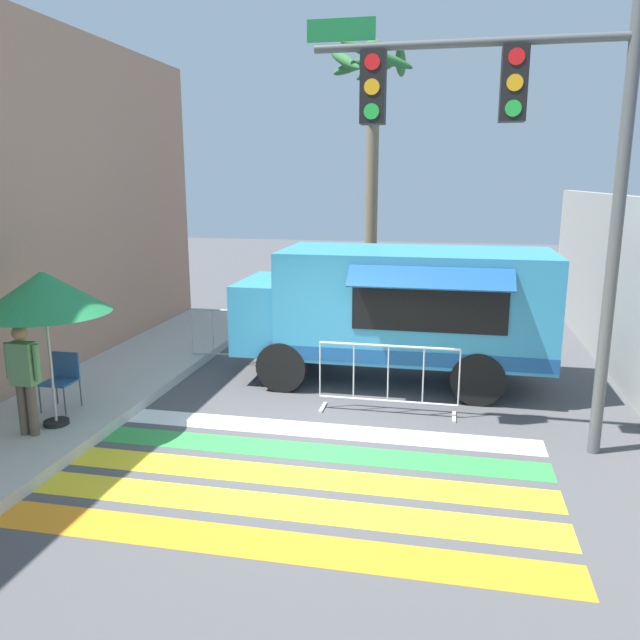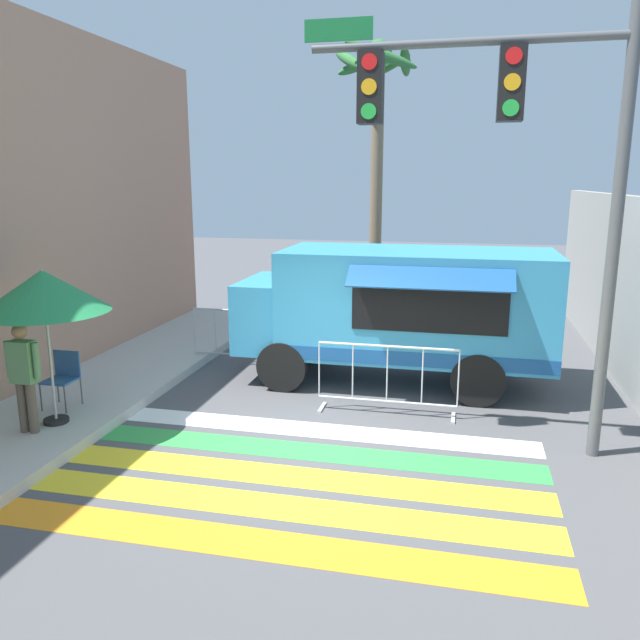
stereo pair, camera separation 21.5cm
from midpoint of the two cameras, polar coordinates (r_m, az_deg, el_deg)
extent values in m
plane|color=#4C4C4F|center=(8.85, -0.40, -11.72)|extent=(60.00, 60.00, 0.00)
cube|color=orange|center=(6.85, -5.23, -19.63)|extent=(6.40, 0.56, 0.01)
cube|color=yellow|center=(7.47, -3.35, -16.63)|extent=(6.40, 0.56, 0.01)
cube|color=yellow|center=(8.12, -1.81, -14.08)|extent=(6.40, 0.56, 0.01)
cube|color=green|center=(8.78, -0.52, -11.91)|extent=(6.40, 0.56, 0.01)
cube|color=white|center=(9.46, 0.56, -10.04)|extent=(6.40, 0.56, 0.01)
cube|color=#338CBF|center=(11.33, 9.32, 1.58)|extent=(4.75, 2.10, 1.88)
cube|color=#338CBF|center=(11.77, -2.34, 0.64)|extent=(1.68, 1.93, 1.27)
cube|color=#1E232D|center=(11.94, -6.01, 2.30)|extent=(0.06, 1.68, 0.48)
cube|color=black|center=(10.25, 10.51, 1.16)|extent=(2.52, 0.03, 0.84)
cube|color=#194C8C|center=(9.96, 10.57, 3.76)|extent=(2.62, 0.43, 0.31)
cube|color=#194C8C|center=(10.49, 8.79, -3.58)|extent=(4.75, 0.01, 0.24)
cylinder|color=black|center=(11.03, -2.92, -4.26)|extent=(0.89, 0.22, 0.89)
cylinder|color=black|center=(12.82, -0.58, -1.81)|extent=(0.89, 0.22, 0.89)
cylinder|color=black|center=(10.65, 14.80, -5.30)|extent=(0.89, 0.22, 0.89)
cylinder|color=black|center=(12.50, 14.57, -2.61)|extent=(0.89, 0.22, 0.89)
cylinder|color=#515456|center=(8.80, 25.93, 6.46)|extent=(0.16, 0.16, 5.79)
cylinder|color=#515456|center=(8.71, 13.88, 23.43)|extent=(3.91, 0.11, 0.11)
cube|color=black|center=(8.62, 17.84, 19.88)|extent=(0.32, 0.28, 0.90)
cylinder|color=red|center=(8.52, 18.06, 22.00)|extent=(0.20, 0.02, 0.20)
cylinder|color=#F2A519|center=(8.48, 17.92, 20.00)|extent=(0.20, 0.02, 0.20)
cylinder|color=green|center=(8.44, 17.77, 17.99)|extent=(0.20, 0.02, 0.20)
cube|color=black|center=(8.67, 5.40, 20.35)|extent=(0.32, 0.28, 0.90)
cylinder|color=red|center=(8.58, 5.31, 22.46)|extent=(0.20, 0.02, 0.20)
cylinder|color=#F2A519|center=(8.54, 5.26, 20.48)|extent=(0.20, 0.02, 0.20)
cylinder|color=green|center=(8.50, 5.22, 18.47)|extent=(0.20, 0.02, 0.20)
cube|color=#197238|center=(8.88, 2.46, 25.00)|extent=(0.90, 0.02, 0.28)
cylinder|color=black|center=(10.05, -22.39, -8.48)|extent=(0.36, 0.36, 0.06)
cylinder|color=#B2B2B7|center=(9.72, -22.94, -2.39)|extent=(0.04, 0.04, 2.27)
cone|color=#268C4C|center=(9.55, -23.37, 2.45)|extent=(1.81, 1.81, 0.60)
cylinder|color=#4C4C51|center=(10.54, -23.63, -6.55)|extent=(0.02, 0.02, 0.43)
cylinder|color=#4C4C51|center=(10.30, -21.72, -6.82)|extent=(0.02, 0.02, 0.43)
cylinder|color=#4C4C51|center=(10.86, -22.31, -5.87)|extent=(0.02, 0.02, 0.43)
cylinder|color=#4C4C51|center=(10.62, -20.44, -6.12)|extent=(0.02, 0.02, 0.43)
cube|color=#2D5999|center=(10.51, -22.13, -5.14)|extent=(0.45, 0.45, 0.03)
cube|color=#2D5999|center=(10.61, -21.59, -3.69)|extent=(0.45, 0.03, 0.41)
cylinder|color=brown|center=(9.76, -24.95, -7.22)|extent=(0.13, 0.13, 0.74)
cylinder|color=brown|center=(9.67, -24.24, -7.33)|extent=(0.13, 0.13, 0.74)
cube|color=#598C59|center=(9.52, -24.96, -3.48)|extent=(0.34, 0.20, 0.60)
cylinder|color=#598C59|center=(9.65, -26.02, -3.20)|extent=(0.09, 0.09, 0.51)
cylinder|color=#598C59|center=(9.38, -23.91, -3.42)|extent=(0.09, 0.09, 0.51)
sphere|color=#9E7051|center=(9.42, -25.21, -0.95)|extent=(0.21, 0.21, 0.21)
cylinder|color=#B7BABF|center=(9.83, 6.85, -2.41)|extent=(2.21, 0.04, 0.04)
cylinder|color=#B7BABF|center=(10.10, 6.71, -7.40)|extent=(2.21, 0.04, 0.04)
cylinder|color=#B7BABF|center=(10.12, 0.54, -4.55)|extent=(0.02, 0.02, 0.91)
cylinder|color=#B7BABF|center=(10.02, 3.63, -4.75)|extent=(0.02, 0.02, 0.91)
cylinder|color=#B7BABF|center=(9.95, 6.78, -4.94)|extent=(0.02, 0.02, 0.91)
cylinder|color=#B7BABF|center=(9.92, 9.96, -5.11)|extent=(0.02, 0.02, 0.91)
cylinder|color=#B7BABF|center=(9.91, 13.16, -5.28)|extent=(0.02, 0.02, 0.91)
cube|color=#B7BABF|center=(10.32, 0.80, -7.99)|extent=(0.06, 0.44, 0.03)
cube|color=#B7BABF|center=(10.12, 12.69, -8.74)|extent=(0.06, 0.44, 0.03)
cylinder|color=#B7BABF|center=(12.52, -7.22, 0.87)|extent=(1.81, 0.04, 0.04)
cylinder|color=#B7BABF|center=(12.73, -7.11, -3.15)|extent=(1.81, 0.04, 0.04)
cylinder|color=#B7BABF|center=(12.95, -10.93, -0.93)|extent=(0.02, 0.02, 0.91)
cylinder|color=#B7BABF|center=(12.78, -9.07, -1.04)|extent=(0.02, 0.02, 0.91)
cylinder|color=#B7BABF|center=(12.62, -7.16, -1.16)|extent=(0.02, 0.02, 0.91)
cylinder|color=#B7BABF|center=(12.47, -5.21, -1.27)|extent=(0.02, 0.02, 0.91)
cylinder|color=#B7BABF|center=(12.34, -3.21, -1.39)|extent=(0.02, 0.02, 0.91)
cube|color=#B7BABF|center=(13.10, -10.61, -3.69)|extent=(0.06, 0.44, 0.03)
cube|color=#B7BABF|center=(12.53, -3.39, -4.24)|extent=(0.06, 0.44, 0.03)
cylinder|color=#7A664C|center=(15.32, 5.56, 10.81)|extent=(0.29, 0.29, 6.34)
sphere|color=#2D6B33|center=(15.57, 5.84, 23.11)|extent=(0.60, 0.60, 0.60)
ellipsoid|color=#2D6B33|center=(15.49, 8.23, 22.35)|extent=(0.28, 1.22, 0.67)
ellipsoid|color=#2D6B33|center=(16.15, 6.42, 21.98)|extent=(1.29, 0.39, 0.71)
ellipsoid|color=#2D6B33|center=(15.99, 3.83, 22.16)|extent=(0.95, 1.26, 0.71)
ellipsoid|color=#2D6B33|center=(15.20, 3.14, 22.64)|extent=(1.06, 1.34, 0.78)
ellipsoid|color=#2D6B33|center=(14.72, 6.04, 22.99)|extent=(1.67, 0.54, 0.77)
camera|label=1|loc=(0.11, -89.41, 0.13)|focal=35.00mm
camera|label=2|loc=(0.11, 90.59, -0.13)|focal=35.00mm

